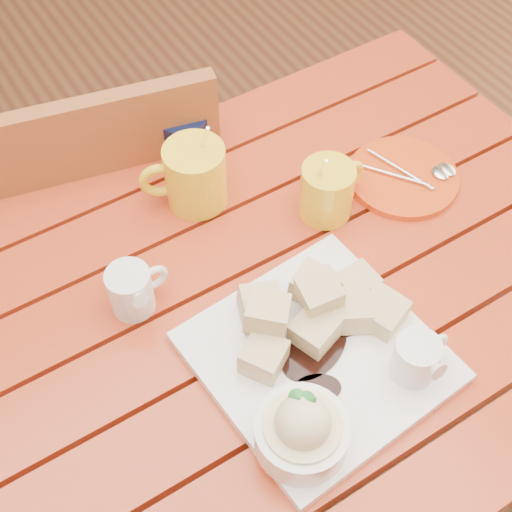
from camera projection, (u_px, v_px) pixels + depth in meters
ground at (250, 490)px, 1.60m from camera, size 5.00×5.00×0.00m
table at (247, 348)px, 1.09m from camera, size 1.20×0.79×0.75m
dessert_plate at (319, 364)px, 0.91m from camera, size 0.31×0.31×0.12m
coffee_mug_left at (193, 175)px, 1.09m from camera, size 0.13×0.10×0.16m
coffee_mug_right at (328, 190)px, 1.08m from camera, size 0.12×0.08×0.14m
cream_pitcher at (132, 290)px, 0.98m from camera, size 0.09×0.07×0.08m
sugar_caddy at (182, 128)px, 1.18m from camera, size 0.09×0.09×0.10m
orange_saucer at (404, 177)px, 1.15m from camera, size 0.18×0.18×0.02m
chair_far at (107, 220)px, 1.43m from camera, size 0.50×0.50×0.89m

